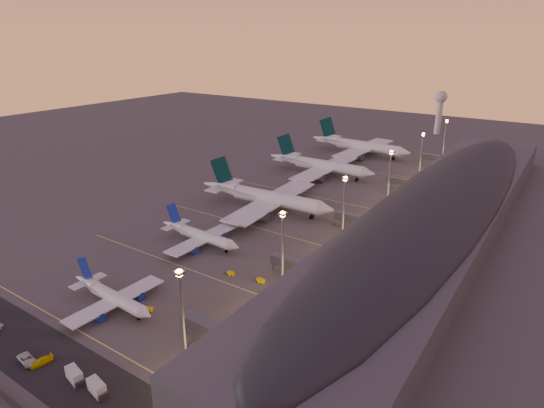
# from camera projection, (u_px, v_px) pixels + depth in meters

# --- Properties ---
(ground) EXTENTS (700.00, 700.00, 0.00)m
(ground) POSITION_uv_depth(u_px,v_px,m) (193.00, 261.00, 153.48)
(ground) COLOR #42403D
(airliner_narrow_south) EXTENTS (33.45, 29.84, 11.97)m
(airliner_narrow_south) POSITION_uv_depth(u_px,v_px,m) (111.00, 296.00, 127.02)
(airliner_narrow_south) COLOR silver
(airliner_narrow_south) RESTS_ON ground
(airliner_narrow_north) EXTENTS (36.93, 32.91, 13.23)m
(airliner_narrow_north) POSITION_uv_depth(u_px,v_px,m) (199.00, 235.00, 164.90)
(airliner_narrow_north) COLOR silver
(airliner_narrow_north) RESTS_ON ground
(airliner_wide_near) EXTENTS (65.84, 60.04, 21.07)m
(airliner_wide_near) POSITION_uv_depth(u_px,v_px,m) (265.00, 197.00, 197.47)
(airliner_wide_near) COLOR silver
(airliner_wide_near) RESTS_ON ground
(airliner_wide_mid) EXTENTS (63.32, 57.41, 20.33)m
(airliner_wide_mid) POSITION_uv_depth(u_px,v_px,m) (320.00, 165.00, 246.74)
(airliner_wide_mid) COLOR silver
(airliner_wide_mid) RESTS_ON ground
(airliner_wide_far) EXTENTS (67.94, 61.93, 21.74)m
(airliner_wide_far) POSITION_uv_depth(u_px,v_px,m) (359.00, 146.00, 288.29)
(airliner_wide_far) COLOR silver
(airliner_wide_far) RESTS_ON ground
(terminal_building) EXTENTS (56.35, 255.00, 17.46)m
(terminal_building) POSITION_uv_depth(u_px,v_px,m) (441.00, 209.00, 174.22)
(terminal_building) COLOR #46464A
(terminal_building) RESTS_ON ground
(light_masts) EXTENTS (2.20, 217.20, 25.90)m
(light_masts) POSITION_uv_depth(u_px,v_px,m) (372.00, 181.00, 178.91)
(light_masts) COLOR slate
(light_masts) RESTS_ON ground
(radar_tower) EXTENTS (9.00, 9.00, 32.50)m
(radar_tower) POSITION_uv_depth(u_px,v_px,m) (440.00, 105.00, 342.40)
(radar_tower) COLOR silver
(radar_tower) RESTS_ON ground
(service_lane) EXTENTS (260.00, 16.00, 0.01)m
(service_lane) POSITION_uv_depth(u_px,v_px,m) (32.00, 350.00, 110.01)
(service_lane) COLOR black
(service_lane) RESTS_ON ground
(lane_markings) EXTENTS (90.00, 180.36, 0.00)m
(lane_markings) POSITION_uv_depth(u_px,v_px,m) (261.00, 223.00, 184.52)
(lane_markings) COLOR #D8C659
(lane_markings) RESTS_ON ground
(baggage_tug_a) EXTENTS (3.91, 2.78, 1.09)m
(baggage_tug_a) POSITION_uv_depth(u_px,v_px,m) (147.00, 310.00, 125.30)
(baggage_tug_a) COLOR #E3C700
(baggage_tug_a) RESTS_ON ground
(baggage_tug_b) EXTENTS (3.34, 1.66, 0.96)m
(baggage_tug_b) POSITION_uv_depth(u_px,v_px,m) (193.00, 347.00, 110.46)
(baggage_tug_b) COLOR #E3C700
(baggage_tug_b) RESTS_ON ground
(baggage_tug_c) EXTENTS (3.94, 1.98, 1.13)m
(baggage_tug_c) POSITION_uv_depth(u_px,v_px,m) (259.00, 280.00, 140.37)
(baggage_tug_c) COLOR #E3C700
(baggage_tug_c) RESTS_ON ground
(catering_truck_a) EXTENTS (5.77, 3.02, 3.09)m
(catering_truck_a) POSITION_uv_depth(u_px,v_px,m) (97.00, 389.00, 96.05)
(catering_truck_a) COLOR silver
(catering_truck_a) RESTS_ON ground
(catering_truck_b) EXTENTS (5.79, 3.17, 3.08)m
(catering_truck_b) POSITION_uv_depth(u_px,v_px,m) (75.00, 376.00, 99.48)
(catering_truck_b) COLOR silver
(catering_truck_b) RESTS_ON ground
(baggage_tug_d) EXTENTS (3.48, 1.63, 1.02)m
(baggage_tug_d) POSITION_uv_depth(u_px,v_px,m) (230.00, 273.00, 144.55)
(baggage_tug_d) COLOR #E3C700
(baggage_tug_d) RESTS_ON ground
(service_van_d) EXTENTS (3.11, 5.45, 1.49)m
(service_van_d) POSITION_uv_depth(u_px,v_px,m) (41.00, 362.00, 105.03)
(service_van_d) COLOR #E3C700
(service_van_d) RESTS_ON ground
(service_van_e) EXTENTS (6.28, 3.44, 1.67)m
(service_van_e) POSITION_uv_depth(u_px,v_px,m) (27.00, 360.00, 105.51)
(service_van_e) COLOR silver
(service_van_e) RESTS_ON ground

